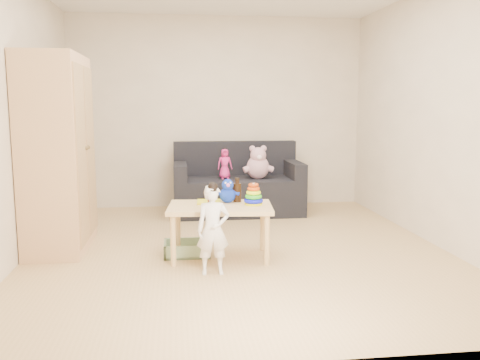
{
  "coord_description": "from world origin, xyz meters",
  "views": [
    {
      "loc": [
        -0.59,
        -4.8,
        1.4
      ],
      "look_at": [
        0.05,
        0.25,
        0.65
      ],
      "focal_mm": 38.0,
      "sensor_mm": 36.0,
      "label": 1
    }
  ],
  "objects": [
    {
      "name": "room",
      "position": [
        0.0,
        0.0,
        1.3
      ],
      "size": [
        4.5,
        4.5,
        4.5
      ],
      "color": "tan",
      "rests_on": "ground"
    },
    {
      "name": "wardrobe",
      "position": [
        -1.73,
        0.28,
        0.94
      ],
      "size": [
        0.52,
        1.04,
        1.88
      ],
      "primitive_type": "cube",
      "color": "tan",
      "rests_on": "ground"
    },
    {
      "name": "sofa",
      "position": [
        0.2,
        1.67,
        0.23
      ],
      "size": [
        1.65,
        0.83,
        0.46
      ],
      "primitive_type": "cube",
      "rotation": [
        0.0,
        0.0,
        -0.0
      ],
      "color": "black",
      "rests_on": "ground"
    },
    {
      "name": "play_table",
      "position": [
        -0.2,
        -0.26,
        0.25
      ],
      "size": [
        0.99,
        0.68,
        0.49
      ],
      "primitive_type": "cube",
      "rotation": [
        0.0,
        0.0,
        -0.09
      ],
      "color": "#DFC37A",
      "rests_on": "ground"
    },
    {
      "name": "storage_bin",
      "position": [
        -0.5,
        -0.13,
        0.06
      ],
      "size": [
        0.43,
        0.32,
        0.13
      ],
      "primitive_type": null,
      "rotation": [
        0.0,
        0.0,
        -0.01
      ],
      "color": "gray",
      "rests_on": "ground"
    },
    {
      "name": "toddler",
      "position": [
        -0.3,
        -0.7,
        0.37
      ],
      "size": [
        0.27,
        0.18,
        0.73
      ],
      "primitive_type": "imported",
      "rotation": [
        0.0,
        0.0,
        -0.0
      ],
      "color": "white",
      "rests_on": "ground"
    },
    {
      "name": "pink_bear",
      "position": [
        0.45,
        1.6,
        0.64
      ],
      "size": [
        0.35,
        0.32,
        0.36
      ],
      "primitive_type": null,
      "rotation": [
        0.0,
        0.0,
        0.16
      ],
      "color": "#D19AAA",
      "rests_on": "sofa"
    },
    {
      "name": "doll",
      "position": [
        0.03,
        1.64,
        0.65
      ],
      "size": [
        0.2,
        0.15,
        0.38
      ],
      "primitive_type": "imported",
      "rotation": [
        0.0,
        0.0,
        0.11
      ],
      "color": "#EA2B86",
      "rests_on": "sofa"
    },
    {
      "name": "ring_stacker",
      "position": [
        0.11,
        -0.27,
        0.57
      ],
      "size": [
        0.18,
        0.18,
        0.2
      ],
      "color": "#D7D80B",
      "rests_on": "play_table"
    },
    {
      "name": "brown_bottle",
      "position": [
        -0.02,
        -0.1,
        0.59
      ],
      "size": [
        0.08,
        0.08,
        0.23
      ],
      "color": "black",
      "rests_on": "play_table"
    },
    {
      "name": "blue_plush",
      "position": [
        -0.12,
        -0.13,
        0.61
      ],
      "size": [
        0.22,
        0.2,
        0.23
      ],
      "primitive_type": null,
      "rotation": [
        0.0,
        0.0,
        -0.29
      ],
      "color": "#1535C1",
      "rests_on": "play_table"
    },
    {
      "name": "wooden_figure",
      "position": [
        -0.29,
        -0.3,
        0.55
      ],
      "size": [
        0.05,
        0.05,
        0.11
      ],
      "primitive_type": null,
      "rotation": [
        0.0,
        0.0,
        -0.34
      ],
      "color": "brown",
      "rests_on": "play_table"
    },
    {
      "name": "yellow_book",
      "position": [
        -0.29,
        -0.12,
        0.5
      ],
      "size": [
        0.23,
        0.23,
        0.02
      ],
      "primitive_type": "cube",
      "rotation": [
        0.0,
        0.0,
        -0.07
      ],
      "color": "yellow",
      "rests_on": "play_table"
    }
  ]
}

